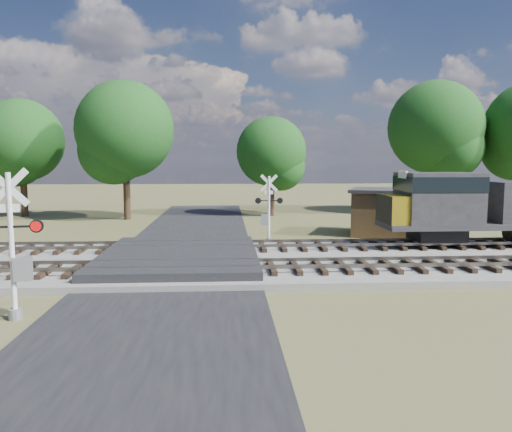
{
  "coord_description": "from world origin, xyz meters",
  "views": [
    {
      "loc": [
        2.13,
        -22.16,
        4.78
      ],
      "look_at": [
        3.59,
        2.0,
        2.08
      ],
      "focal_mm": 35.0,
      "sensor_mm": 36.0,
      "label": 1
    }
  ],
  "objects": [
    {
      "name": "crossing_signal_far",
      "position": [
        4.53,
        6.41,
        1.66
      ],
      "size": [
        1.61,
        0.35,
        3.99
      ],
      "rotation": [
        0.0,
        0.0,
        3.1
      ],
      "color": "silver",
      "rests_on": "ground"
    },
    {
      "name": "track_near",
      "position": [
        3.12,
        -2.0,
        0.41
      ],
      "size": [
        140.0,
        2.6,
        0.33
      ],
      "color": "black",
      "rests_on": "ballast_bed"
    },
    {
      "name": "crossing_panel",
      "position": [
        0.0,
        0.5,
        0.32
      ],
      "size": [
        7.0,
        9.0,
        0.62
      ],
      "primitive_type": "cube",
      "color": "#262628",
      "rests_on": "ground"
    },
    {
      "name": "ballast_bed",
      "position": [
        10.0,
        0.5,
        0.15
      ],
      "size": [
        140.0,
        10.0,
        0.3
      ],
      "primitive_type": "cube",
      "color": "gray",
      "rests_on": "ground"
    },
    {
      "name": "treeline",
      "position": [
        5.19,
        20.23,
        7.16
      ],
      "size": [
        83.77,
        11.14,
        11.98
      ],
      "color": "black",
      "rests_on": "ground"
    },
    {
      "name": "road",
      "position": [
        0.0,
        0.0,
        0.04
      ],
      "size": [
        7.0,
        60.0,
        0.08
      ],
      "primitive_type": "cube",
      "color": "black",
      "rests_on": "ground"
    },
    {
      "name": "track_far",
      "position": [
        3.12,
        3.0,
        0.41
      ],
      "size": [
        140.0,
        2.6,
        0.33
      ],
      "color": "black",
      "rests_on": "ballast_bed"
    },
    {
      "name": "crossing_signal_near",
      "position": [
        -4.15,
        -7.11,
        1.9
      ],
      "size": [
        1.83,
        0.45,
        4.57
      ],
      "rotation": [
        0.0,
        0.0,
        0.16
      ],
      "color": "silver",
      "rests_on": "ground"
    },
    {
      "name": "equipment_shed",
      "position": [
        12.39,
        9.1,
        1.51
      ],
      "size": [
        5.65,
        5.65,
        2.98
      ],
      "rotation": [
        0.0,
        0.0,
        -0.37
      ],
      "color": "#46331E",
      "rests_on": "ground"
    },
    {
      "name": "ground",
      "position": [
        0.0,
        0.0,
        0.0
      ],
      "size": [
        160.0,
        160.0,
        0.0
      ],
      "primitive_type": "plane",
      "color": "#4D4E29",
      "rests_on": "ground"
    }
  ]
}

